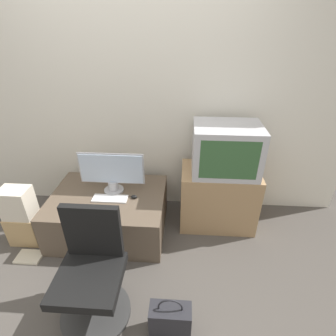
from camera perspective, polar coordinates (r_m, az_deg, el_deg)
The scene contains 13 objects.
ground_plane at distance 2.34m, azimuth -11.26°, elevation -26.17°, with size 12.00×12.00×0.00m, color #4C4742.
wall_back at distance 2.69m, azimuth -7.13°, elevation 16.27°, with size 4.40×0.05×2.60m.
desk at distance 2.75m, azimuth -12.60°, elevation -9.47°, with size 1.10×0.82×0.43m.
side_stand at distance 2.76m, azimuth 10.78°, elevation -6.25°, with size 0.76×0.46×0.63m.
main_monitor at distance 2.56m, azimuth -12.13°, elevation -0.88°, with size 0.63×0.19×0.42m.
keyboard at distance 2.56m, azimuth -12.49°, elevation -6.51°, with size 0.33×0.12×0.01m.
mouse at distance 2.53m, azimuth -7.39°, elevation -6.24°, with size 0.06×0.04×0.03m.
crt_tv at distance 2.49m, azimuth 12.51°, elevation 3.99°, with size 0.61×0.46×0.46m.
office_chair at distance 2.05m, azimuth -16.22°, elevation -21.52°, with size 0.51×0.51×0.85m.
cardboard_box_lower at distance 2.95m, azimuth -28.52°, elevation -11.36°, with size 0.29×0.21×0.31m.
cardboard_box_upper at distance 2.78m, azimuth -30.00°, elevation -6.61°, with size 0.26×0.19×0.29m.
handbag at distance 2.06m, azimuth 0.48°, elevation -30.23°, with size 0.28×0.14×0.36m.
book at distance 2.85m, azimuth -27.94°, elevation -16.72°, with size 0.23×0.16×0.02m.
Camera 1 is at (0.50, -1.24, 1.92)m, focal length 28.00 mm.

